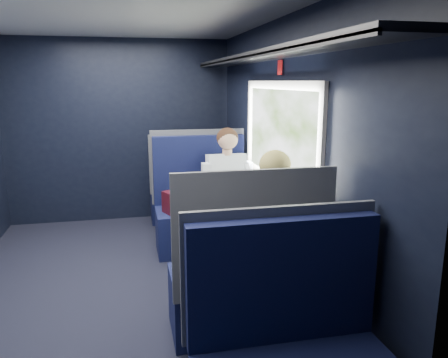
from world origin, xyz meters
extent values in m
cube|color=black|center=(0.00, 0.00, -0.01)|extent=(2.80, 4.20, 0.01)
cube|color=black|center=(1.45, 0.00, 1.15)|extent=(0.10, 4.20, 2.30)
cube|color=black|center=(0.00, 2.15, 1.15)|extent=(2.80, 0.10, 2.30)
cube|color=black|center=(0.00, -2.15, 1.15)|extent=(2.80, 0.10, 2.30)
cube|color=silver|center=(0.00, 0.00, 2.35)|extent=(2.80, 4.20, 0.10)
cube|color=beige|center=(1.38, 0.00, 1.74)|extent=(0.03, 1.84, 0.07)
cube|color=beige|center=(1.38, 0.00, 0.90)|extent=(0.03, 1.84, 0.07)
cube|color=beige|center=(1.38, -0.89, 1.32)|extent=(0.03, 0.07, 0.78)
cube|color=beige|center=(1.38, 0.89, 1.32)|extent=(0.03, 0.07, 0.78)
cube|color=black|center=(1.22, 0.00, 1.98)|extent=(0.36, 4.10, 0.04)
cube|color=black|center=(1.05, 0.00, 1.96)|extent=(0.02, 4.10, 0.03)
cube|color=red|center=(1.38, 0.00, 1.89)|extent=(0.01, 0.10, 0.12)
cylinder|color=#54565E|center=(0.88, 0.00, 0.35)|extent=(0.08, 0.08, 0.70)
cube|color=silver|center=(1.06, 0.00, 0.72)|extent=(0.62, 1.00, 0.04)
cube|color=#0B0F33|center=(0.85, 0.78, 0.23)|extent=(1.00, 0.50, 0.45)
cube|color=#0B0F33|center=(0.85, 1.08, 0.82)|extent=(1.00, 0.10, 0.75)
cube|color=#54565E|center=(0.85, 1.14, 0.85)|extent=(1.04, 0.03, 0.82)
cube|color=#54565E|center=(0.85, 0.73, 0.55)|extent=(0.06, 0.40, 0.20)
cube|color=#490F1B|center=(0.59, 0.77, 0.56)|extent=(0.36, 0.28, 0.22)
cylinder|color=#490F1B|center=(0.59, 0.77, 0.72)|extent=(0.08, 0.13, 0.03)
cylinder|color=silver|center=(0.80, 0.65, 0.58)|extent=(0.10, 0.10, 0.27)
cylinder|color=#1A32C7|center=(0.80, 0.65, 0.75)|extent=(0.05, 0.05, 0.06)
cube|color=#0B0F33|center=(0.85, -0.78, 0.23)|extent=(1.00, 0.50, 0.45)
cube|color=#0B0F33|center=(0.85, -1.08, 0.82)|extent=(1.00, 0.10, 0.75)
cube|color=#54565E|center=(0.85, -1.14, 0.85)|extent=(1.04, 0.03, 0.82)
cube|color=#54565E|center=(0.85, -0.73, 0.55)|extent=(0.06, 0.40, 0.20)
cube|color=#0B0F33|center=(0.85, 1.88, 0.23)|extent=(1.00, 0.40, 0.45)
cube|color=#0B0F33|center=(0.85, 1.64, 0.78)|extent=(1.00, 0.10, 0.66)
cube|color=#54565E|center=(0.85, 1.59, 0.80)|extent=(1.04, 0.03, 0.72)
cube|color=#0B0F33|center=(0.85, -1.64, 0.78)|extent=(1.00, 0.10, 0.66)
cube|color=#54565E|center=(0.85, -1.59, 0.80)|extent=(1.04, 0.03, 0.72)
cube|color=black|center=(1.10, 0.64, 0.53)|extent=(0.36, 0.44, 0.16)
cube|color=black|center=(1.10, 0.44, 0.23)|extent=(0.32, 0.12, 0.45)
cube|color=white|center=(1.10, 0.80, 0.78)|extent=(0.40, 0.29, 0.53)
cylinder|color=#D8A88C|center=(1.10, 0.76, 1.06)|extent=(0.10, 0.10, 0.06)
sphere|color=#D8A88C|center=(1.10, 0.74, 1.20)|extent=(0.21, 0.21, 0.21)
sphere|color=#382114|center=(1.10, 0.76, 1.21)|extent=(0.22, 0.22, 0.22)
cube|color=white|center=(0.88, 0.76, 0.78)|extent=(0.09, 0.12, 0.34)
cube|color=white|center=(1.32, 0.76, 0.78)|extent=(0.09, 0.12, 0.34)
cube|color=black|center=(1.10, -0.64, 0.53)|extent=(0.36, 0.44, 0.16)
cube|color=black|center=(1.10, -0.44, 0.23)|extent=(0.32, 0.12, 0.45)
cube|color=black|center=(1.10, -0.80, 0.78)|extent=(0.40, 0.29, 0.53)
cylinder|color=#D8A88C|center=(1.10, -0.76, 1.06)|extent=(0.10, 0.10, 0.06)
sphere|color=#D8A88C|center=(1.10, -0.74, 1.20)|extent=(0.21, 0.21, 0.21)
sphere|color=tan|center=(1.10, -0.76, 1.21)|extent=(0.22, 0.22, 0.22)
cube|color=black|center=(0.88, -0.76, 0.78)|extent=(0.09, 0.12, 0.34)
cube|color=black|center=(1.32, -0.76, 0.78)|extent=(0.09, 0.12, 0.34)
cube|color=tan|center=(1.10, -0.86, 0.90)|extent=(0.26, 0.07, 0.36)
cube|color=white|center=(0.95, 0.03, 0.74)|extent=(0.52, 0.73, 0.01)
cube|color=silver|center=(1.18, 0.00, 0.75)|extent=(0.25, 0.32, 0.01)
cube|color=silver|center=(1.28, 0.00, 0.86)|extent=(0.04, 0.30, 0.21)
cube|color=black|center=(1.28, 0.00, 0.86)|extent=(0.03, 0.26, 0.17)
cylinder|color=silver|center=(1.33, 0.26, 0.84)|extent=(0.07, 0.07, 0.19)
cylinder|color=#1A32C7|center=(1.33, 0.26, 0.95)|extent=(0.04, 0.04, 0.04)
cylinder|color=white|center=(1.32, 0.35, 0.79)|extent=(0.08, 0.08, 0.10)
camera|label=1|loc=(0.11, -3.60, 1.78)|focal=35.00mm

